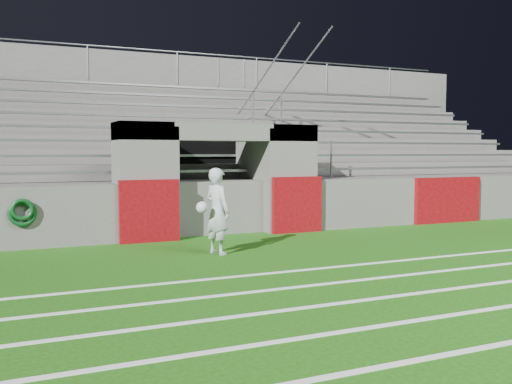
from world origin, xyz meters
name	(u,v)px	position (x,y,z in m)	size (l,w,h in m)	color
ground	(287,259)	(0.00, 0.00, 0.00)	(90.00, 90.00, 0.00)	#19500D
stadium_structure	(167,167)	(0.00, 7.97, 1.49)	(26.00, 8.48, 5.42)	#575552
goalkeeper_with_ball	(217,211)	(-0.97, 1.00, 0.82)	(0.76, 0.69, 1.64)	#B1B6BB
hose_coil	(22,212)	(-4.33, 2.93, 0.77)	(0.55, 0.14, 0.57)	#0B3B17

